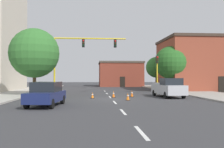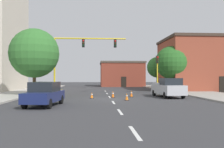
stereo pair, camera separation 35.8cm
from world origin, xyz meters
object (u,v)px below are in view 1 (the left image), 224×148
at_px(traffic_cone_roadside_a, 114,94).
at_px(traffic_cone_roadside_d, 132,94).
at_px(traffic_light_pole_right, 157,66).
at_px(tree_right_mid, 171,63).
at_px(sedan_navy_near_left, 46,94).
at_px(tree_right_far, 156,67).
at_px(traffic_signal_gantry, 65,76).
at_px(traffic_cone_roadside_b, 128,97).
at_px(traffic_cone_roadside_c, 92,95).
at_px(tree_left_near, 34,53).
at_px(pickup_truck_silver, 168,88).

xyz_separation_m(traffic_cone_roadside_a, traffic_cone_roadside_d, (2.01, 0.69, 0.00)).
relative_size(traffic_light_pole_right, tree_right_mid, 0.73).
distance_m(sedan_navy_near_left, traffic_cone_roadside_a, 8.85).
bearing_deg(tree_right_far, traffic_signal_gantry, -134.91).
height_order(traffic_light_pole_right, tree_right_mid, tree_right_mid).
bearing_deg(tree_right_far, tree_right_mid, -93.37).
xyz_separation_m(traffic_light_pole_right, traffic_cone_roadside_b, (-5.03, -8.70, -3.21)).
bearing_deg(traffic_light_pole_right, sedan_navy_near_left, -132.44).
distance_m(tree_right_mid, traffic_cone_roadside_a, 13.67).
bearing_deg(traffic_cone_roadside_c, traffic_light_pole_right, 37.84).
height_order(traffic_cone_roadside_a, traffic_cone_roadside_c, traffic_cone_roadside_a).
height_order(traffic_signal_gantry, tree_left_near, tree_left_near).
distance_m(pickup_truck_silver, traffic_cone_roadside_b, 5.71).
bearing_deg(traffic_cone_roadside_d, pickup_truck_silver, -9.16).
bearing_deg(traffic_cone_roadside_d, traffic_signal_gantry, 151.49).
distance_m(traffic_cone_roadside_a, traffic_cone_roadside_c, 2.27).
relative_size(traffic_signal_gantry, tree_right_far, 1.61).
bearing_deg(traffic_cone_roadside_a, tree_right_far, 64.00).
xyz_separation_m(pickup_truck_silver, sedan_navy_near_left, (-11.18, -7.05, -0.09)).
xyz_separation_m(sedan_navy_near_left, traffic_cone_roadside_b, (6.47, 3.87, -0.56)).
bearing_deg(traffic_cone_roadside_d, tree_left_near, 171.51).
height_order(traffic_signal_gantry, pickup_truck_silver, traffic_signal_gantry).
bearing_deg(pickup_truck_silver, traffic_signal_gantry, 157.42).
relative_size(traffic_signal_gantry, traffic_cone_roadside_b, 14.36).
height_order(tree_right_far, traffic_cone_roadside_b, tree_right_far).
bearing_deg(tree_right_mid, traffic_light_pole_right, -128.66).
relative_size(tree_left_near, pickup_truck_silver, 1.34).
distance_m(traffic_light_pole_right, pickup_truck_silver, 6.10).
bearing_deg(traffic_light_pole_right, tree_left_near, -166.90).
bearing_deg(traffic_cone_roadside_a, pickup_truck_silver, 0.94).
xyz_separation_m(traffic_signal_gantry, tree_left_near, (-2.99, -2.48, 2.42)).
bearing_deg(traffic_cone_roadside_b, tree_left_near, 150.57).
bearing_deg(traffic_cone_roadside_a, traffic_cone_roadside_c, -160.86).
xyz_separation_m(tree_right_mid, traffic_cone_roadside_c, (-11.25, -10.19, -3.87)).
distance_m(traffic_signal_gantry, traffic_cone_roadside_d, 8.68).
bearing_deg(traffic_signal_gantry, tree_right_mid, 17.94).
bearing_deg(traffic_cone_roadside_b, tree_right_far, 69.29).
bearing_deg(tree_right_mid, tree_right_far, 86.63).
height_order(tree_right_mid, traffic_cone_roadside_b, tree_right_mid).
bearing_deg(traffic_cone_roadside_a, traffic_signal_gantry, 138.93).
height_order(pickup_truck_silver, traffic_cone_roadside_d, pickup_truck_silver).
height_order(tree_left_near, traffic_cone_roadside_d, tree_left_near).
bearing_deg(traffic_cone_roadside_a, tree_right_mid, 46.03).
distance_m(tree_right_far, traffic_cone_roadside_b, 24.88).
bearing_deg(tree_right_mid, traffic_cone_roadside_d, -129.08).
bearing_deg(traffic_cone_roadside_b, traffic_cone_roadside_d, 75.45).
relative_size(traffic_signal_gantry, tree_left_near, 1.28).
relative_size(tree_right_mid, traffic_cone_roadside_c, 11.04).
xyz_separation_m(tree_right_far, pickup_truck_silver, (-4.00, -19.85, -2.94)).
bearing_deg(sedan_navy_near_left, tree_left_near, 107.93).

